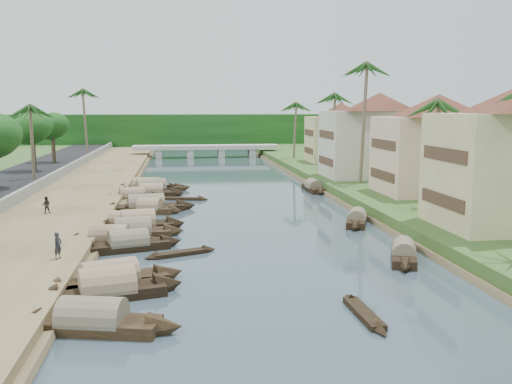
{
  "coord_description": "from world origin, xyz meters",
  "views": [
    {
      "loc": [
        -5.22,
        -39.16,
        9.59
      ],
      "look_at": [
        1.68,
        11.62,
        2.0
      ],
      "focal_mm": 40.0,
      "sensor_mm": 36.0,
      "label": 1
    }
  ],
  "objects": [
    {
      "name": "ground",
      "position": [
        0.0,
        0.0,
        0.0
      ],
      "size": [
        220.0,
        220.0,
        0.0
      ],
      "primitive_type": "plane",
      "color": "#34454F",
      "rests_on": "ground"
    },
    {
      "name": "left_bank",
      "position": [
        -16.0,
        20.0,
        0.4
      ],
      "size": [
        10.0,
        180.0,
        0.8
      ],
      "primitive_type": "cube",
      "color": "brown",
      "rests_on": "ground"
    },
    {
      "name": "right_bank",
      "position": [
        19.0,
        20.0,
        0.6
      ],
      "size": [
        16.0,
        180.0,
        1.2
      ],
      "primitive_type": "cube",
      "color": "#345522",
      "rests_on": "ground"
    },
    {
      "name": "retaining_wall",
      "position": [
        -20.2,
        20.0,
        1.35
      ],
      "size": [
        0.4,
        180.0,
        1.1
      ],
      "primitive_type": "cube",
      "color": "slate",
      "rests_on": "left_bank"
    },
    {
      "name": "treeline",
      "position": [
        0.0,
        100.0,
        4.0
      ],
      "size": [
        120.0,
        14.0,
        8.0
      ],
      "color": "#12380F",
      "rests_on": "ground"
    },
    {
      "name": "bridge",
      "position": [
        0.0,
        72.0,
        1.72
      ],
      "size": [
        28.0,
        4.0,
        2.4
      ],
      "color": "#A8A99E",
      "rests_on": "ground"
    },
    {
      "name": "building_mid",
      "position": [
        19.99,
        14.0,
        6.13
      ],
      "size": [
        14.11,
        14.11,
        9.7
      ],
      "color": "beige",
      "rests_on": "right_bank"
    },
    {
      "name": "building_far",
      "position": [
        18.99,
        28.0,
        6.38
      ],
      "size": [
        15.59,
        15.59,
        10.2
      ],
      "color": "beige",
      "rests_on": "right_bank"
    },
    {
      "name": "building_distant",
      "position": [
        19.99,
        48.0,
        5.88
      ],
      "size": [
        12.62,
        12.62,
        9.2
      ],
      "color": "beige",
      "rests_on": "right_bank"
    },
    {
      "name": "sampan_0",
      "position": [
        -9.07,
        -14.86,
        0.41
      ],
      "size": [
        8.32,
        3.53,
        2.16
      ],
      "rotation": [
        0.0,
        0.0,
        -0.24
      ],
      "color": "black",
      "rests_on": "ground"
    },
    {
      "name": "sampan_1",
      "position": [
        -8.96,
        -10.46,
        0.42
      ],
      "size": [
        8.27,
        3.83,
        2.38
      ],
      "rotation": [
        0.0,
        0.0,
        0.26
      ],
      "color": "black",
      "rests_on": "ground"
    },
    {
      "name": "sampan_2",
      "position": [
        -9.03,
        -8.84,
        0.42
      ],
      "size": [
        8.6,
        4.7,
        2.25
      ],
      "rotation": [
        0.0,
        0.0,
        0.37
      ],
      "color": "black",
      "rests_on": "ground"
    },
    {
      "name": "sampan_3",
      "position": [
        -8.73,
        -0.66,
        0.41
      ],
      "size": [
        7.75,
        3.65,
        2.07
      ],
      "rotation": [
        0.0,
        0.0,
        0.29
      ],
      "color": "black",
      "rests_on": "ground"
    },
    {
      "name": "sampan_4",
      "position": [
        -10.14,
        0.88,
        0.41
      ],
      "size": [
        7.72,
        2.64,
        2.16
      ],
      "rotation": [
        0.0,
        0.0,
        -0.13
      ],
      "color": "black",
      "rests_on": "ground"
    },
    {
      "name": "sampan_5",
      "position": [
        -8.51,
        6.02,
        0.42
      ],
      "size": [
        7.88,
        3.04,
        2.43
      ],
      "rotation": [
        0.0,
        0.0,
        0.15
      ],
      "color": "black",
      "rests_on": "ground"
    },
    {
      "name": "sampan_6",
      "position": [
        -8.72,
        3.17,
        0.42
      ],
      "size": [
        7.93,
        2.85,
        2.31
      ],
      "rotation": [
        0.0,
        0.0,
        0.14
      ],
      "color": "black",
      "rests_on": "ground"
    },
    {
      "name": "sampan_7",
      "position": [
        -9.62,
        6.96,
        0.41
      ],
      "size": [
        6.94,
        3.65,
        1.88
      ],
      "rotation": [
        0.0,
        0.0,
        -0.35
      ],
      "color": "black",
      "rests_on": "ground"
    },
    {
      "name": "sampan_8",
      "position": [
        -7.94,
        13.21,
        0.41
      ],
      "size": [
        6.35,
        3.22,
        1.96
      ],
      "rotation": [
        0.0,
        0.0,
        -0.3
      ],
      "color": "black",
      "rests_on": "ground"
    },
    {
      "name": "sampan_9",
      "position": [
        -8.32,
        14.36,
        0.42
      ],
      "size": [
        9.8,
        3.09,
        2.41
      ],
      "rotation": [
        0.0,
        0.0,
        0.13
      ],
      "color": "black",
      "rests_on": "ground"
    },
    {
      "name": "sampan_10",
      "position": [
        -10.15,
        20.65,
        0.41
      ],
      "size": [
        7.43,
        3.25,
        2.03
      ],
      "rotation": [
        0.0,
        0.0,
        0.24
      ],
      "color": "black",
      "rests_on": "ground"
    },
    {
      "name": "sampan_11",
      "position": [
        -8.25,
        23.13,
        0.41
      ],
      "size": [
        7.37,
        2.01,
        2.12
      ],
      "rotation": [
        0.0,
        0.0,
        0.04
      ],
      "color": "black",
      "rests_on": "ground"
    },
    {
      "name": "sampan_12",
      "position": [
        -8.45,
        26.59,
        0.42
      ],
      "size": [
        9.71,
        3.9,
        2.26
      ],
      "rotation": [
        0.0,
        0.0,
        0.24
      ],
      "color": "black",
      "rests_on": "ground"
    },
    {
      "name": "sampan_13",
      "position": [
        -9.02,
        27.37,
        0.42
      ],
      "size": [
        8.66,
        2.1,
        2.35
      ],
      "rotation": [
        0.0,
        0.0,
        -0.0
      ],
      "color": "black",
      "rests_on": "ground"
    },
    {
      "name": "sampan_14",
      "position": [
        8.86,
        -5.49,
        0.4
      ],
      "size": [
        3.75,
        7.16,
        1.8
      ],
      "rotation": [
        0.0,
        0.0,
        1.21
      ],
      "color": "black",
      "rests_on": "ground"
    },
    {
      "name": "sampan_15",
      "position": [
        9.32,
        5.62,
        0.4
      ],
      "size": [
        3.61,
        6.57,
        1.81
      ],
      "rotation": [
        0.0,
        0.0,
        1.2
      ],
      "color": "black",
      "rests_on": "ground"
    },
    {
      "name": "sampan_16",
      "position": [
        10.25,
        24.87,
        0.41
      ],
      "size": [
        1.75,
        7.88,
        1.95
      ],
      "rotation": [
        0.0,
        0.0,
        1.59
      ],
      "color": "black",
      "rests_on": "ground"
    },
    {
      "name": "canoe_0",
      "position": [
        3.16,
        -14.7,
        0.1
      ],
      "size": [
        0.88,
        5.51,
        0.73
      ],
      "rotation": [
        0.0,
        0.0,
        1.6
      ],
      "color": "black",
      "rests_on": "ground"
    },
    {
      "name": "canoe_1",
      "position": [
        -5.22,
        -2.43,
        0.1
      ],
      "size": [
        5.01,
        2.71,
        0.82
      ],
      "rotation": [
        0.0,
        0.0,
        0.39
      ],
      "color": "black",
      "rests_on": "ground"
    },
    {
      "name": "canoe_2",
      "position": [
        -5.11,
        20.44,
        0.1
      ],
      "size": [
        5.97,
        2.08,
        0.86
      ],
      "rotation": [
        0.0,
        0.0,
        -0.21
      ],
      "color": "black",
      "rests_on": "ground"
    },
    {
      "name": "palm_1",
      "position": [
        16.0,
        6.9,
        9.86
      ],
      "size": [
        3.2,
        3.2,
        10.4
      ],
      "color": "brown",
      "rests_on": "ground"
    },
    {
      "name": "palm_2",
      "position": [
        15.0,
        22.05,
        13.9
      ],
      "size": [
        3.2,
        3.2,
        14.63
      ],
      "color": "brown",
      "rests_on": "ground"
    },
    {
      "name": "palm_3",
      "position": [
        16.0,
        38.9,
        11.13
      ],
      "size": [
        3.2,
        3.2,
        11.73
      ],
      "color": "brown",
      "rests_on": "ground"
    },
    {
      "name": "palm_6",
      "position": [
        -22.0,
        29.69,
        9.52
      ],
      "size": [
        3.2,
        3.2,
        9.85
      ],
      "color": "brown",
      "rests_on": "ground"
    },
    {
      "name": "palm_7",
      "position": [
        14.0,
        54.65,
        10.04
      ],
      "size": [
        3.2,
        3.2,
        10.6
      ],
      "color": "brown",
      "rests_on": "ground"
    },
    {
      "name": "palm_8",
      "position": [
        -20.5,
        59.64,
        12.15
      ],
      "size": [
        3.2,
        3.2,
        12.58
      ],
      "color": "brown",
      "rests_on": "ground"
    },
    {
      "name": "tree_4",
      "position": [
        -24.0,
        38.25,
        6.86
      ],
      "size": [
        4.62,
        4.62,
        7.47
      ],
      "color": "#493B29",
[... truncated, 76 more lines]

